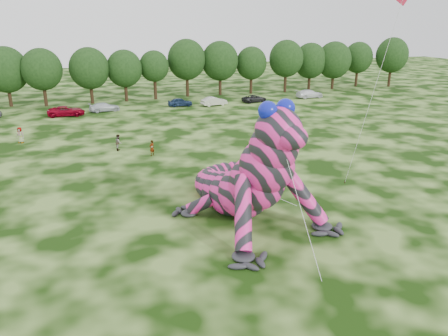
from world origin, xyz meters
name	(u,v)px	position (x,y,z in m)	size (l,w,h in m)	color
ground	(307,246)	(0.00, 0.00, 0.00)	(240.00, 240.00, 0.00)	#16330A
inflatable_gecko	(233,154)	(-2.78, 6.33, 4.60)	(15.50, 18.41, 9.20)	#F32692
flying_kite	(398,13)	(10.27, 6.37, 14.26)	(2.40, 3.23, 16.08)	#DD1B46
tree_5	(7,77)	(-23.12, 58.44, 4.90)	(7.16, 6.44, 9.80)	black
tree_6	(43,78)	(-17.56, 56.68, 4.75)	(6.52, 5.86, 9.49)	black
tree_7	(90,76)	(-10.08, 56.80, 4.74)	(6.68, 6.01, 9.48)	black
tree_8	(125,76)	(-4.22, 56.99, 4.47)	(6.14, 5.53, 8.94)	black
tree_9	(155,75)	(1.06, 57.35, 4.34)	(5.27, 4.74, 8.68)	black
tree_10	(187,68)	(7.40, 58.58, 5.25)	(7.09, 6.38, 10.50)	black
tree_11	(220,68)	(13.79, 58.20, 5.03)	(7.01, 6.31, 10.07)	black
tree_12	(251,70)	(20.01, 57.74, 4.49)	(5.99, 5.39, 8.97)	black
tree_13	(286,66)	(27.13, 57.13, 5.06)	(6.83, 6.15, 10.13)	black
tree_14	(310,66)	(33.46, 58.72, 4.70)	(6.82, 6.14, 9.40)	black
tree_15	(334,65)	(38.47, 57.77, 4.82)	(7.17, 6.45, 9.63)	black
tree_16	(358,64)	(45.45, 59.37, 4.69)	(6.26, 5.63, 9.37)	black
tree_17	(391,62)	(51.95, 56.66, 5.15)	(6.98, 6.28, 10.30)	black
car_2	(66,111)	(-14.39, 47.25, 0.75)	(2.49, 5.40, 1.50)	maroon
car_3	(104,107)	(-8.67, 48.93, 0.69)	(1.93, 4.74, 1.38)	silver
car_4	(180,102)	(3.66, 49.23, 0.70)	(1.64, 4.09, 1.39)	#192A4B
car_5	(214,101)	(9.24, 47.93, 0.73)	(1.55, 4.44, 1.46)	beige
car_6	(254,99)	(16.95, 48.76, 0.62)	(2.07, 4.48, 1.24)	black
car_7	(310,94)	(28.33, 49.42, 0.75)	(2.11, 5.18, 1.50)	white
spectator_4	(20,135)	(-19.55, 33.08, 0.93)	(0.91, 0.59, 1.86)	gray
spectator_0	(152,148)	(-5.86, 22.83, 0.85)	(0.62, 0.41, 1.70)	gray
spectator_1	(119,142)	(-8.97, 26.02, 0.90)	(0.88, 0.68, 1.81)	gray
spectator_2	(287,118)	(14.32, 31.04, 0.92)	(1.19, 0.68, 1.84)	gray
spectator_3	(272,115)	(13.35, 33.77, 0.85)	(1.00, 0.42, 1.71)	gray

